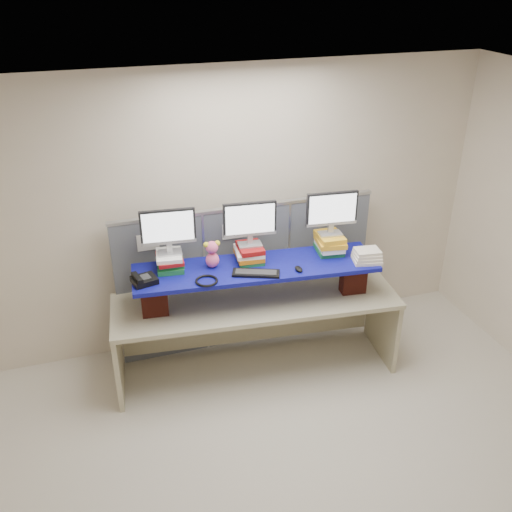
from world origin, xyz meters
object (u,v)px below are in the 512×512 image
object	(u,v)px
monitor_left	(168,229)
monitor_right	(332,211)
desk	(256,314)
blue_board	(256,268)
keyboard	(256,273)
desk_phone	(143,280)
monitor_center	(250,221)

from	to	relation	value
monitor_left	monitor_right	distance (m)	1.47
monitor_left	monitor_right	size ratio (longest dim) A/B	1.00
desk	blue_board	xyz separation A→B (m)	(-0.00, 0.00, 0.49)
keyboard	desk_phone	xyz separation A→B (m)	(-0.95, 0.15, 0.02)
monitor_right	keyboard	distance (m)	0.90
desk_phone	keyboard	bearing A→B (deg)	-21.84
desk	desk_phone	xyz separation A→B (m)	(-1.00, 0.00, 0.55)
desk	desk_phone	size ratio (longest dim) A/B	11.64
desk	monitor_right	size ratio (longest dim) A/B	5.68
desk	keyboard	bearing A→B (deg)	-102.00
desk	monitor_center	distance (m)	0.91
blue_board	desk_phone	world-z (taller)	desk_phone
desk	keyboard	size ratio (longest dim) A/B	6.23
blue_board	desk	bearing A→B (deg)	5.83
monitor_right	monitor_left	bearing A→B (deg)	180.00
monitor_center	keyboard	xyz separation A→B (m)	(-0.03, -0.27, -0.37)
monitor_left	desk_phone	xyz separation A→B (m)	(-0.27, -0.19, -0.35)
blue_board	monitor_center	bearing A→B (deg)	104.34
desk	monitor_left	distance (m)	1.17
desk	desk_phone	bearing A→B (deg)	-174.44
monitor_center	keyboard	world-z (taller)	monitor_center
desk	monitor_left	size ratio (longest dim) A/B	5.68
keyboard	desk_phone	distance (m)	0.96
blue_board	keyboard	size ratio (longest dim) A/B	5.05
monitor_right	monitor_center	bearing A→B (deg)	180.00
blue_board	monitor_center	xyz separation A→B (m)	(-0.02, 0.12, 0.41)
desk	monitor_center	size ratio (longest dim) A/B	5.68
blue_board	keyboard	bearing A→B (deg)	-102.00
monitor_left	monitor_center	bearing A→B (deg)	0.00
monitor_center	desk_phone	size ratio (longest dim) A/B	2.05
monitor_center	monitor_right	size ratio (longest dim) A/B	1.00
desk	monitor_left	bearing A→B (deg)	170.99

